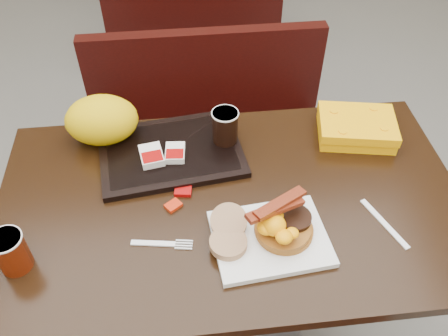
{
  "coord_description": "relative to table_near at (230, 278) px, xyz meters",
  "views": [
    {
      "loc": [
        -0.11,
        -0.78,
        1.68
      ],
      "look_at": [
        -0.01,
        0.07,
        0.8
      ],
      "focal_mm": 37.91,
      "sensor_mm": 36.0,
      "label": 1
    }
  ],
  "objects": [
    {
      "name": "floor",
      "position": [
        0.0,
        0.0,
        -0.38
      ],
      "size": [
        6.0,
        7.0,
        0.01
      ],
      "primitive_type": "cube",
      "color": "gray",
      "rests_on": "ground"
    },
    {
      "name": "table_near",
      "position": [
        0.0,
        0.0,
        0.0
      ],
      "size": [
        1.2,
        0.7,
        0.75
      ],
      "primitive_type": null,
      "color": "black",
      "rests_on": "floor"
    },
    {
      "name": "bench_near_n",
      "position": [
        0.0,
        0.7,
        -0.02
      ],
      "size": [
        1.0,
        0.46,
        0.72
      ],
      "primitive_type": null,
      "color": "black",
      "rests_on": "floor"
    },
    {
      "name": "bench_far_s",
      "position": [
        0.0,
        1.9,
        -0.02
      ],
      "size": [
        1.0,
        0.46,
        0.72
      ],
      "primitive_type": null,
      "color": "black",
      "rests_on": "floor"
    },
    {
      "name": "platter",
      "position": [
        0.08,
        -0.13,
        0.38
      ],
      "size": [
        0.29,
        0.23,
        0.02
      ],
      "primitive_type": "cube",
      "rotation": [
        0.0,
        0.0,
        0.09
      ],
      "color": "white",
      "rests_on": "table_near"
    },
    {
      "name": "pancake_stack",
      "position": [
        0.11,
        -0.12,
        0.41
      ],
      "size": [
        0.17,
        0.17,
        0.03
      ],
      "primitive_type": "cylinder",
      "rotation": [
        0.0,
        0.0,
        -0.22
      ],
      "color": "#A3581B",
      "rests_on": "platter"
    },
    {
      "name": "sausage_patty",
      "position": [
        0.14,
        -0.11,
        0.43
      ],
      "size": [
        0.1,
        0.1,
        0.01
      ],
      "primitive_type": "cylinder",
      "rotation": [
        0.0,
        0.0,
        0.3
      ],
      "color": "black",
      "rests_on": "pancake_stack"
    },
    {
      "name": "scrambled_eggs",
      "position": [
        0.08,
        -0.15,
        0.44
      ],
      "size": [
        0.12,
        0.11,
        0.05
      ],
      "primitive_type": "ellipsoid",
      "rotation": [
        0.0,
        0.0,
        0.32
      ],
      "color": "#FF9A05",
      "rests_on": "pancake_stack"
    },
    {
      "name": "bacon_strips",
      "position": [
        0.08,
        -0.12,
        0.48
      ],
      "size": [
        0.17,
        0.12,
        0.01
      ],
      "primitive_type": null,
      "rotation": [
        0.0,
        0.0,
        0.43
      ],
      "color": "#430C04",
      "rests_on": "scrambled_eggs"
    },
    {
      "name": "muffin_bottom",
      "position": [
        -0.03,
        -0.15,
        0.4
      ],
      "size": [
        0.09,
        0.09,
        0.02
      ],
      "primitive_type": "cylinder",
      "rotation": [
        0.0,
        0.0,
        0.02
      ],
      "color": "#A37B56",
      "rests_on": "platter"
    },
    {
      "name": "muffin_top",
      "position": [
        -0.02,
        -0.1,
        0.41
      ],
      "size": [
        0.1,
        0.1,
        0.05
      ],
      "primitive_type": "cylinder",
      "rotation": [
        0.38,
        0.0,
        -0.13
      ],
      "color": "#A37B56",
      "rests_on": "platter"
    },
    {
      "name": "coffee_cup_near",
      "position": [
        -0.51,
        -0.14,
        0.43
      ],
      "size": [
        0.09,
        0.09,
        0.1
      ],
      "primitive_type": "cylinder",
      "rotation": [
        0.0,
        0.0,
        0.29
      ],
      "color": "maroon",
      "rests_on": "table_near"
    },
    {
      "name": "fork",
      "position": [
        -0.2,
        -0.11,
        0.38
      ],
      "size": [
        0.15,
        0.05,
        0.0
      ],
      "primitive_type": null,
      "rotation": [
        0.0,
        0.0,
        -0.16
      ],
      "color": "white",
      "rests_on": "table_near"
    },
    {
      "name": "knife",
      "position": [
        0.36,
        -0.12,
        0.38
      ],
      "size": [
        0.07,
        0.16,
        0.0
      ],
      "primitive_type": "cube",
      "rotation": [
        0.0,
        0.0,
        -1.21
      ],
      "color": "white",
      "rests_on": "table_near"
    },
    {
      "name": "condiment_syrup",
      "position": [
        -0.15,
        -0.0,
        0.38
      ],
      "size": [
        0.05,
        0.05,
        0.01
      ],
      "primitive_type": "cube",
      "rotation": [
        0.0,
        0.0,
        0.64
      ],
      "color": "red",
      "rests_on": "table_near"
    },
    {
      "name": "condiment_ketchup",
      "position": [
        -0.12,
        0.04,
        0.38
      ],
      "size": [
        0.05,
        0.04,
        0.01
      ],
      "primitive_type": "cube",
      "rotation": [
        0.0,
        0.0,
        -0.15
      ],
      "color": "#8C0504",
      "rests_on": "table_near"
    },
    {
      "name": "tray",
      "position": [
        -0.15,
        0.19,
        0.38
      ],
      "size": [
        0.42,
        0.32,
        0.02
      ],
      "primitive_type": "cube",
      "rotation": [
        0.0,
        0.0,
        0.12
      ],
      "color": "black",
      "rests_on": "table_near"
    },
    {
      "name": "hashbrown_sleeve_left",
      "position": [
        -0.2,
        0.16,
        0.4
      ],
      "size": [
        0.07,
        0.09,
        0.02
      ],
      "primitive_type": "cube",
      "rotation": [
        0.0,
        0.0,
        0.17
      ],
      "color": "silver",
      "rests_on": "tray"
    },
    {
      "name": "hashbrown_sleeve_right",
      "position": [
        -0.14,
        0.16,
        0.4
      ],
      "size": [
        0.06,
        0.08,
        0.02
      ],
      "primitive_type": "cube",
      "rotation": [
        0.0,
        0.0,
        -0.09
      ],
      "color": "silver",
      "rests_on": "tray"
    },
    {
      "name": "coffee_cup_far",
      "position": [
        0.01,
        0.21,
        0.44
      ],
      "size": [
        0.08,
        0.08,
        0.1
      ],
      "primitive_type": "cylinder",
      "rotation": [
        0.0,
        0.0,
        0.23
      ],
      "color": "black",
      "rests_on": "tray"
    },
    {
      "name": "clamshell",
      "position": [
        0.39,
        0.21,
        0.4
      ],
      "size": [
        0.24,
        0.2,
        0.06
      ],
      "primitive_type": "cube",
      "rotation": [
        0.0,
        0.0,
        -0.19
      ],
      "color": "#FAA604",
      "rests_on": "table_near"
    },
    {
      "name": "paper_bag",
      "position": [
        -0.33,
        0.27,
        0.45
      ],
      "size": [
        0.22,
        0.18,
        0.14
      ],
      "primitive_type": "ellipsoid",
      "rotation": [
        0.0,
        0.0,
        -0.14
      ],
      "color": "#CB9C06",
      "rests_on": "table_near"
    }
  ]
}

